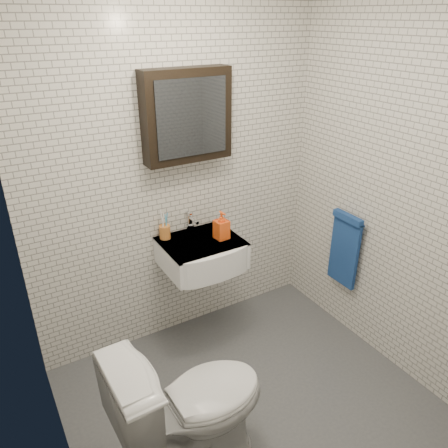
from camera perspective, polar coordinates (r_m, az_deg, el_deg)
name	(u,v)px	position (r m, az deg, el deg)	size (l,w,h in m)	color
ground	(253,405)	(3.08, 3.80, -22.56)	(2.20, 2.00, 0.01)	#474A4E
room_shell	(261,197)	(2.21, 4.90, 3.52)	(2.22, 2.02, 2.51)	silver
washbasin	(204,255)	(3.11, -2.64, -4.01)	(0.55, 0.50, 0.20)	white
faucet	(191,224)	(3.19, -4.37, 0.02)	(0.06, 0.20, 0.15)	silver
mirror_cabinet	(187,116)	(2.93, -4.86, 13.89)	(0.60, 0.15, 0.60)	black
towel_rail	(345,247)	(3.40, 15.51, -2.85)	(0.09, 0.30, 0.58)	silver
toothbrush_cup	(165,231)	(3.13, -7.74, -0.95)	(0.08, 0.08, 0.22)	#C57331
soap_bottle	(221,225)	(3.08, -0.33, -0.16)	(0.09, 0.09, 0.21)	orange
toilet	(191,406)	(2.52, -4.30, -22.60)	(0.47, 0.83, 0.85)	silver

